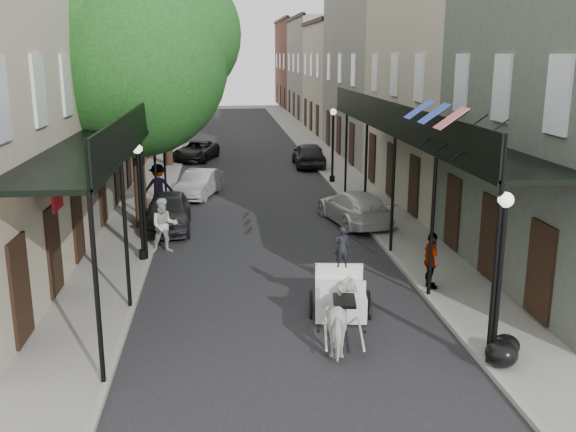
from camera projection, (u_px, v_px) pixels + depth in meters
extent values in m
plane|color=gray|center=(291.00, 336.00, 15.21)|extent=(140.00, 140.00, 0.00)
cube|color=black|center=(251.00, 178.00, 34.49)|extent=(8.00, 90.00, 0.01)
cube|color=gray|center=(156.00, 179.00, 33.97)|extent=(2.20, 90.00, 0.12)
cube|color=gray|center=(342.00, 175.00, 34.98)|extent=(2.20, 90.00, 0.12)
cube|color=#B1A78E|center=(111.00, 73.00, 41.97)|extent=(5.00, 80.00, 10.50)
cube|color=gray|center=(368.00, 72.00, 43.71)|extent=(5.00, 80.00, 10.50)
cube|color=black|center=(112.00, 134.00, 20.47)|extent=(2.20, 18.00, 0.12)
cube|color=black|center=(144.00, 118.00, 20.45)|extent=(0.06, 18.00, 1.00)
cylinder|color=black|center=(96.00, 288.00, 12.36)|extent=(0.10, 0.10, 4.00)
cylinder|color=black|center=(143.00, 198.00, 20.07)|extent=(0.10, 0.10, 4.00)
cylinder|color=black|center=(164.00, 158.00, 27.78)|extent=(0.10, 0.10, 4.00)
cube|color=black|center=(416.00, 131.00, 21.48)|extent=(2.20, 18.00, 0.12)
cube|color=black|center=(386.00, 116.00, 21.25)|extent=(0.06, 18.00, 1.00)
cylinder|color=black|center=(495.00, 273.00, 13.17)|extent=(0.10, 0.10, 4.00)
cylinder|color=black|center=(393.00, 192.00, 20.88)|extent=(0.10, 0.10, 4.00)
cylinder|color=black|center=(346.00, 155.00, 28.59)|extent=(0.10, 0.10, 4.00)
cylinder|color=#382619|center=(138.00, 154.00, 23.67)|extent=(0.44, 0.44, 5.60)
sphere|color=#194716|center=(133.00, 62.00, 22.86)|extent=(6.80, 6.80, 6.80)
sphere|color=#194716|center=(171.00, 34.00, 23.33)|extent=(5.10, 5.10, 5.10)
cylinder|color=#382619|center=(168.00, 122.00, 37.23)|extent=(0.44, 0.44, 5.04)
sphere|color=#194716|center=(165.00, 70.00, 36.51)|extent=(6.00, 6.00, 6.00)
sphere|color=#194716|center=(186.00, 54.00, 36.99)|extent=(4.50, 4.50, 4.50)
cylinder|color=black|center=(492.00, 356.00, 13.63)|extent=(0.28, 0.28, 0.30)
cylinder|color=black|center=(498.00, 287.00, 13.25)|extent=(0.12, 0.12, 3.40)
sphere|color=white|center=(506.00, 200.00, 12.79)|extent=(0.32, 0.32, 0.32)
cylinder|color=black|center=(143.00, 254.00, 20.52)|extent=(0.28, 0.28, 0.30)
cylinder|color=black|center=(141.00, 207.00, 20.13)|extent=(0.12, 0.12, 3.40)
sphere|color=white|center=(137.00, 149.00, 19.68)|extent=(0.32, 0.32, 0.32)
cylinder|color=black|center=(332.00, 179.00, 32.91)|extent=(0.28, 0.28, 0.30)
cylinder|color=black|center=(333.00, 149.00, 32.53)|extent=(0.12, 0.12, 3.40)
sphere|color=white|center=(333.00, 112.00, 32.07)|extent=(0.32, 0.32, 0.32)
imported|color=silver|center=(344.00, 318.00, 14.38)|extent=(1.04, 1.85, 1.49)
torus|color=black|center=(311.00, 285.00, 16.98)|extent=(0.24, 1.16, 1.16)
torus|color=black|center=(367.00, 285.00, 16.93)|extent=(0.24, 1.16, 1.16)
torus|color=black|center=(318.00, 313.00, 15.82)|extent=(0.15, 0.61, 0.60)
torus|color=black|center=(364.00, 314.00, 15.78)|extent=(0.15, 0.61, 0.60)
cube|color=silver|center=(340.00, 274.00, 16.68)|extent=(1.47, 1.78, 0.63)
cube|color=silver|center=(342.00, 269.00, 15.66)|extent=(1.14, 0.64, 0.11)
cube|color=silver|center=(342.00, 261.00, 15.37)|extent=(1.08, 0.24, 0.45)
imported|color=black|center=(342.00, 247.00, 15.52)|extent=(0.40, 0.29, 1.01)
imported|color=#B8B8AE|center=(164.00, 225.00, 21.41)|extent=(1.03, 0.88, 1.86)
imported|color=gray|center=(158.00, 187.00, 26.87)|extent=(1.31, 0.83, 1.92)
imported|color=gray|center=(431.00, 261.00, 17.80)|extent=(0.40, 0.95, 1.60)
imported|color=black|center=(168.00, 211.00, 24.25)|extent=(1.82, 4.22, 1.42)
imported|color=#A1A1A6|center=(199.00, 184.00, 29.81)|extent=(2.30, 3.99, 1.24)
imported|color=black|center=(196.00, 151.00, 40.06)|extent=(3.11, 4.74, 1.21)
imported|color=silver|center=(354.00, 207.00, 25.15)|extent=(2.64, 4.75, 1.30)
imported|color=black|center=(309.00, 155.00, 37.77)|extent=(1.79, 4.30, 1.46)
ellipsoid|color=black|center=(502.00, 354.00, 13.41)|extent=(0.68, 0.68, 0.58)
ellipsoid|color=black|center=(506.00, 346.00, 13.89)|extent=(0.60, 0.60, 0.48)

